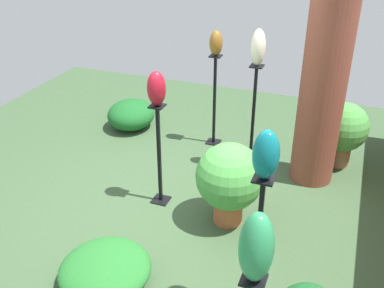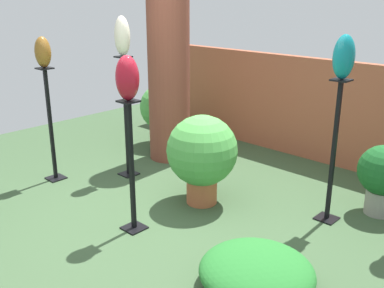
{
  "view_description": "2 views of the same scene",
  "coord_description": "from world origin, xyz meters",
  "px_view_note": "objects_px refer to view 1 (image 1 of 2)",
  "views": [
    {
      "loc": [
        3.92,
        1.74,
        3.2
      ],
      "look_at": [
        0.12,
        0.31,
        0.99
      ],
      "focal_mm": 42.0,
      "sensor_mm": 36.0,
      "label": 1
    },
    {
      "loc": [
        2.9,
        -2.57,
        2.14
      ],
      "look_at": [
        0.19,
        0.29,
        0.81
      ],
      "focal_mm": 42.0,
      "sensor_mm": 36.0,
      "label": 2
    }
  ],
  "objects_px": {
    "pedestal_bronze": "(214,104)",
    "potted_plant_walkway_edge": "(229,179)",
    "art_vase_ruby": "(156,88)",
    "pedestal_teal": "(257,256)",
    "art_vase_jade": "(256,248)",
    "potted_plant_mid_right": "(343,129)",
    "art_vase_teal": "(266,155)",
    "art_vase_ivory": "(258,47)",
    "pedestal_ivory": "(253,124)",
    "pedestal_ruby": "(159,159)",
    "brick_pillar": "(323,90)",
    "art_vase_bronze": "(216,43)"
  },
  "relations": [
    {
      "from": "pedestal_bronze",
      "to": "potted_plant_walkway_edge",
      "type": "bearing_deg",
      "value": 23.23
    },
    {
      "from": "pedestal_bronze",
      "to": "art_vase_ruby",
      "type": "distance_m",
      "value": 1.84
    },
    {
      "from": "pedestal_teal",
      "to": "art_vase_jade",
      "type": "bearing_deg",
      "value": 9.41
    },
    {
      "from": "pedestal_teal",
      "to": "potted_plant_walkway_edge",
      "type": "xyz_separation_m",
      "value": [
        -1.16,
        -0.57,
        -0.09
      ]
    },
    {
      "from": "potted_plant_mid_right",
      "to": "pedestal_teal",
      "type": "bearing_deg",
      "value": -9.48
    },
    {
      "from": "art_vase_teal",
      "to": "art_vase_jade",
      "type": "bearing_deg",
      "value": 9.41
    },
    {
      "from": "pedestal_teal",
      "to": "art_vase_jade",
      "type": "height_order",
      "value": "art_vase_jade"
    },
    {
      "from": "art_vase_ivory",
      "to": "pedestal_ivory",
      "type": "bearing_deg",
      "value": 0.0
    },
    {
      "from": "art_vase_jade",
      "to": "potted_plant_mid_right",
      "type": "height_order",
      "value": "art_vase_jade"
    },
    {
      "from": "pedestal_ruby",
      "to": "art_vase_ivory",
      "type": "height_order",
      "value": "art_vase_ivory"
    },
    {
      "from": "potted_plant_mid_right",
      "to": "pedestal_ivory",
      "type": "bearing_deg",
      "value": -63.41
    },
    {
      "from": "pedestal_bronze",
      "to": "pedestal_teal",
      "type": "xyz_separation_m",
      "value": [
        2.88,
        1.31,
        0.03
      ]
    },
    {
      "from": "potted_plant_walkway_edge",
      "to": "art_vase_jade",
      "type": "bearing_deg",
      "value": 20.17
    },
    {
      "from": "art_vase_jade",
      "to": "pedestal_teal",
      "type": "bearing_deg",
      "value": -170.59
    },
    {
      "from": "brick_pillar",
      "to": "pedestal_ivory",
      "type": "height_order",
      "value": "brick_pillar"
    },
    {
      "from": "pedestal_ivory",
      "to": "pedestal_ruby",
      "type": "xyz_separation_m",
      "value": [
        1.1,
        -0.82,
        -0.1
      ]
    },
    {
      "from": "art_vase_ruby",
      "to": "potted_plant_mid_right",
      "type": "height_order",
      "value": "art_vase_ruby"
    },
    {
      "from": "brick_pillar",
      "to": "pedestal_teal",
      "type": "relative_size",
      "value": 1.74
    },
    {
      "from": "art_vase_ruby",
      "to": "potted_plant_walkway_edge",
      "type": "distance_m",
      "value": 1.25
    },
    {
      "from": "art_vase_jade",
      "to": "art_vase_bronze",
      "type": "xyz_separation_m",
      "value": [
        -3.6,
        -1.43,
        0.14
      ]
    },
    {
      "from": "pedestal_ruby",
      "to": "art_vase_teal",
      "type": "distance_m",
      "value": 2.16
    },
    {
      "from": "pedestal_ivory",
      "to": "potted_plant_mid_right",
      "type": "bearing_deg",
      "value": 116.59
    },
    {
      "from": "art_vase_jade",
      "to": "art_vase_bronze",
      "type": "height_order",
      "value": "art_vase_bronze"
    },
    {
      "from": "pedestal_bronze",
      "to": "art_vase_teal",
      "type": "bearing_deg",
      "value": 24.45
    },
    {
      "from": "potted_plant_walkway_edge",
      "to": "potted_plant_mid_right",
      "type": "bearing_deg",
      "value": 148.64
    },
    {
      "from": "pedestal_bronze",
      "to": "pedestal_teal",
      "type": "distance_m",
      "value": 3.17
    },
    {
      "from": "pedestal_bronze",
      "to": "art_vase_ruby",
      "type": "relative_size",
      "value": 3.44
    },
    {
      "from": "pedestal_ruby",
      "to": "art_vase_jade",
      "type": "height_order",
      "value": "art_vase_jade"
    },
    {
      "from": "art_vase_ruby",
      "to": "potted_plant_mid_right",
      "type": "bearing_deg",
      "value": 130.61
    },
    {
      "from": "art_vase_ivory",
      "to": "art_vase_jade",
      "type": "bearing_deg",
      "value": 13.51
    },
    {
      "from": "pedestal_ivory",
      "to": "art_vase_ivory",
      "type": "bearing_deg",
      "value": 180.0
    },
    {
      "from": "brick_pillar",
      "to": "potted_plant_mid_right",
      "type": "distance_m",
      "value": 0.88
    },
    {
      "from": "brick_pillar",
      "to": "pedestal_bronze",
      "type": "xyz_separation_m",
      "value": [
        -0.45,
        -1.49,
        -0.6
      ]
    },
    {
      "from": "brick_pillar",
      "to": "pedestal_teal",
      "type": "height_order",
      "value": "brick_pillar"
    },
    {
      "from": "art_vase_teal",
      "to": "potted_plant_mid_right",
      "type": "xyz_separation_m",
      "value": [
        -2.89,
        0.48,
        -1.07
      ]
    },
    {
      "from": "art_vase_bronze",
      "to": "pedestal_bronze",
      "type": "bearing_deg",
      "value": -176.42
    },
    {
      "from": "art_vase_ivory",
      "to": "potted_plant_mid_right",
      "type": "bearing_deg",
      "value": 116.59
    },
    {
      "from": "pedestal_ruby",
      "to": "potted_plant_mid_right",
      "type": "relative_size",
      "value": 1.39
    },
    {
      "from": "brick_pillar",
      "to": "pedestal_ivory",
      "type": "bearing_deg",
      "value": -83.84
    },
    {
      "from": "art_vase_teal",
      "to": "potted_plant_mid_right",
      "type": "bearing_deg",
      "value": 170.52
    },
    {
      "from": "pedestal_teal",
      "to": "potted_plant_walkway_edge",
      "type": "distance_m",
      "value": 1.3
    },
    {
      "from": "brick_pillar",
      "to": "potted_plant_mid_right",
      "type": "height_order",
      "value": "brick_pillar"
    },
    {
      "from": "pedestal_ruby",
      "to": "potted_plant_mid_right",
      "type": "bearing_deg",
      "value": 130.61
    },
    {
      "from": "brick_pillar",
      "to": "potted_plant_mid_right",
      "type": "relative_size",
      "value": 2.71
    },
    {
      "from": "pedestal_bronze",
      "to": "pedestal_ivory",
      "type": "distance_m",
      "value": 0.88
    },
    {
      "from": "art_vase_bronze",
      "to": "potted_plant_walkway_edge",
      "type": "bearing_deg",
      "value": 23.23
    },
    {
      "from": "pedestal_teal",
      "to": "potted_plant_walkway_edge",
      "type": "bearing_deg",
      "value": -153.78
    },
    {
      "from": "art_vase_jade",
      "to": "brick_pillar",
      "type": "bearing_deg",
      "value": 178.95
    },
    {
      "from": "pedestal_teal",
      "to": "pedestal_ruby",
      "type": "bearing_deg",
      "value": -130.86
    },
    {
      "from": "pedestal_bronze",
      "to": "art_vase_teal",
      "type": "xyz_separation_m",
      "value": [
        2.88,
        1.31,
        0.98
      ]
    }
  ]
}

